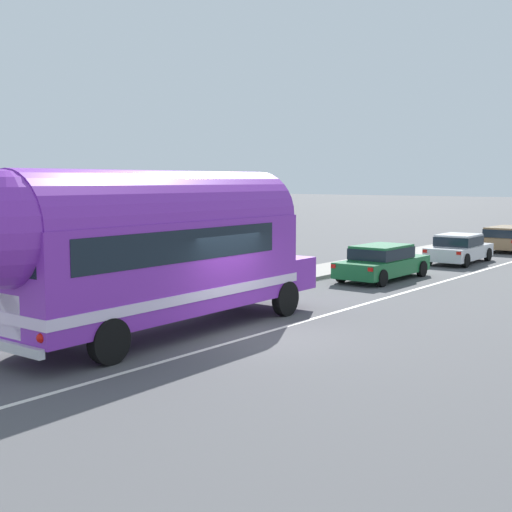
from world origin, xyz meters
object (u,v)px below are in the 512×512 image
car_second (459,248)px  car_third (510,237)px  car_lead (382,261)px  painted_bus (149,245)px

car_second → car_third: bearing=89.2°
car_third → car_lead: bearing=-91.5°
car_lead → car_second: same height
painted_bus → car_second: bearing=89.7°
car_lead → car_second: size_ratio=1.06×
painted_bus → car_lead: 12.53m
car_lead → car_third: size_ratio=1.10×
car_lead → car_third: bearing=88.5°
car_third → painted_bus: bearing=-90.4°
painted_bus → car_lead: painted_bus is taller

